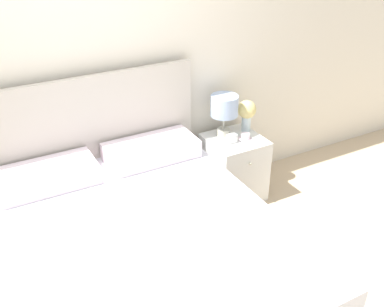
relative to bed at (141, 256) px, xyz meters
The scene contains 8 objects.
ground_plane 1.03m from the bed, 90.00° to the left, with size 12.00×12.00×0.00m, color #CCB28E.
wall_back 1.43m from the bed, 90.00° to the left, with size 8.00×0.06×2.60m.
bed is the anchor object (origin of this frame).
nightstand 1.41m from the bed, 30.89° to the left, with size 0.47×0.50×0.59m.
table_lamp 1.51m from the bed, 35.60° to the left, with size 0.24×0.24×0.38m.
flower_vase 1.66m from the bed, 30.37° to the left, with size 0.16×0.16×0.29m.
teacup 1.47m from the bed, 27.69° to the left, with size 0.12×0.12×0.05m.
alarm_clock 1.35m from the bed, 30.47° to the left, with size 0.08×0.06×0.08m.
Camera 1 is at (-0.79, -3.15, 2.39)m, focal length 42.00 mm.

